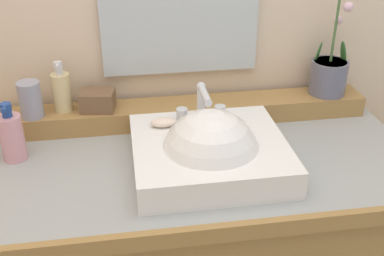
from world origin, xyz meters
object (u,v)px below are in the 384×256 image
Objects in this scene: sink_basin at (210,156)px; tumbler_cup at (30,100)px; soap_bar at (163,122)px; lotion_bottle at (12,136)px; soap_dispenser at (62,91)px; trinket_box at (98,100)px; potted_plant at (329,73)px.

tumbler_cup is at bearing 151.83° from sink_basin.
soap_bar is 0.64× the size of tumbler_cup.
tumbler_cup reaches higher than soap_bar.
sink_basin is 0.17m from soap_bar.
sink_basin reaches higher than lotion_bottle.
soap_dispenser reaches higher than tumbler_cup.
sink_basin reaches higher than tumbler_cup.
soap_dispenser is 0.21m from lotion_bottle.
trinket_box is (-0.29, 0.28, 0.06)m from sink_basin.
soap_dispenser reaches higher than sink_basin.
trinket_box is (0.19, 0.02, -0.02)m from tumbler_cup.
soap_dispenser is at bearing 18.36° from tumbler_cup.
sink_basin is at bearing -36.04° from soap_dispenser.
tumbler_cup is 0.65× the size of lotion_bottle.
soap_bar is 0.34m from soap_dispenser.
lotion_bottle is (-0.41, 0.02, -0.02)m from soap_bar.
lotion_bottle is (-0.13, -0.16, -0.06)m from soap_dispenser.
lotion_bottle is (-0.97, -0.15, -0.06)m from potted_plant.
lotion_bottle is at bearing -129.34° from soap_dispenser.
soap_bar is at bearing 134.26° from sink_basin.
sink_basin is at bearing -28.17° from tumbler_cup.
lotion_bottle is at bearing 177.43° from soap_bar.
trinket_box reaches higher than soap_bar.
potted_plant is at bearing -0.08° from soap_dispenser.
trinket_box is at bearing -179.29° from potted_plant.
tumbler_cup is 1.10× the size of trinket_box.
soap_dispenser is at bearing -176.40° from trinket_box.
lotion_bottle is at bearing -107.45° from tumbler_cup.
sink_basin is 0.54m from lotion_bottle.
tumbler_cup is at bearing -178.27° from potted_plant.
tumbler_cup is at bearing 158.74° from soap_bar.
soap_bar is 0.20× the size of potted_plant.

